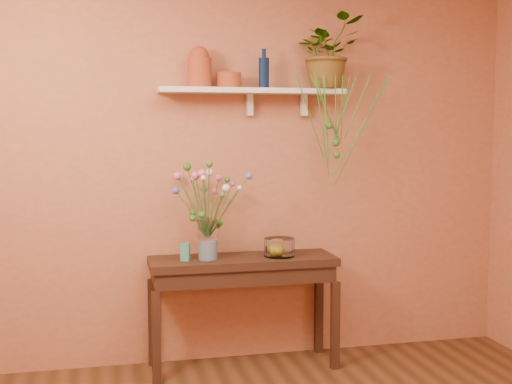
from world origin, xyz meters
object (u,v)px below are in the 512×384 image
spider_plant (328,52)px  terracotta_jug (199,68)px  glass_vase (208,242)px  sideboard (243,273)px  blue_bottle (264,72)px  bouquet (204,189)px  glass_bowl (279,248)px

spider_plant → terracotta_jug: bearing=179.4°
spider_plant → glass_vase: 1.57m
sideboard → terracotta_jug: terracotta_jug is taller
sideboard → glass_vase: (-0.25, -0.03, 0.23)m
sideboard → spider_plant: (0.63, 0.07, 1.53)m
blue_bottle → glass_vase: bearing=-165.7°
sideboard → glass_vase: bearing=-172.6°
sideboard → blue_bottle: 1.39m
bouquet → glass_bowl: 0.67m
sideboard → glass_bowl: (0.25, -0.03, 0.17)m
spider_plant → blue_bottle: bearing=-180.0°
glass_bowl → terracotta_jug: bearing=168.4°
blue_bottle → terracotta_jug: bearing=178.7°
terracotta_jug → bouquet: (0.01, -0.10, -0.81)m
spider_plant → sideboard: bearing=-173.3°
glass_vase → spider_plant: bearing=6.9°
spider_plant → bouquet: size_ratio=0.86×
blue_bottle → bouquet: blue_bottle is taller
terracotta_jug → bouquet: 0.82m
glass_bowl → sideboard: bearing=174.2°
blue_bottle → bouquet: 0.91m
blue_bottle → glass_bowl: bearing=-48.5°
bouquet → terracotta_jug: bearing=96.3°
glass_vase → bouquet: bearing=140.4°
terracotta_jug → blue_bottle: 0.45m
bouquet → glass_bowl: size_ratio=2.80×
sideboard → terracotta_jug: 1.43m
terracotta_jug → spider_plant: size_ratio=0.54×
sideboard → bouquet: bearing=-176.5°
terracotta_jug → glass_bowl: bearing=-11.6°
glass_vase → bouquet: bouquet is taller
spider_plant → glass_vase: spider_plant is taller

